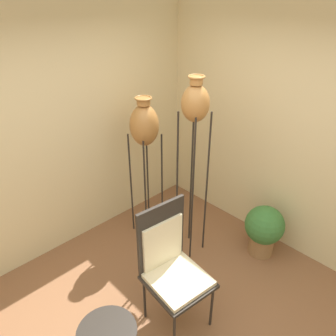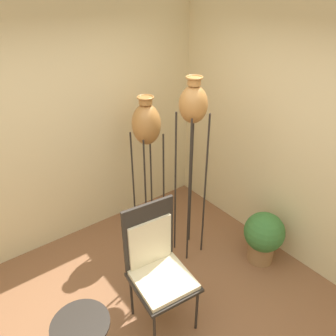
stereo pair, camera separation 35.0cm
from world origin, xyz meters
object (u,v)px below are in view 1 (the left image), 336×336
Objects in this scene: vase_stand_tall at (195,111)px; vase_stand_medium at (144,127)px; potted_plant at (264,229)px; chair at (171,263)px.

vase_stand_medium is at bearing 102.54° from vase_stand_tall.
potted_plant is at bearing -49.27° from vase_stand_tall.
chair reaches higher than potted_plant.
chair is (-0.66, -1.09, -0.75)m from vase_stand_medium.
vase_stand_tall is 3.30× the size of potted_plant.
vase_stand_tall reaches higher than chair.
vase_stand_medium is (-0.13, 0.60, -0.30)m from vase_stand_tall.
vase_stand_tall is 1.60m from potted_plant.
vase_stand_tall is at bearing 130.73° from potted_plant.
vase_stand_tall is 1.17× the size of vase_stand_medium.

